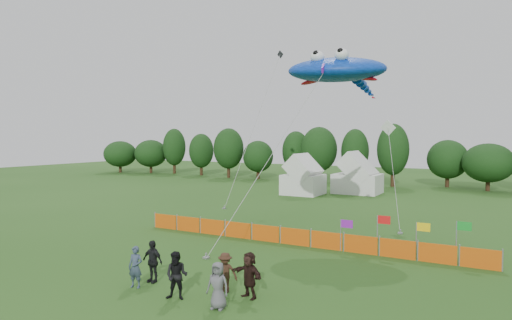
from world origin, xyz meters
The scene contains 15 objects.
ground centered at (0.00, 0.00, 0.00)m, with size 160.00×160.00×0.00m, color #234C16.
treeline centered at (1.61, 44.93, 4.18)m, with size 104.57×8.78×8.36m.
tent_left centered at (-7.90, 30.91, 1.84)m, with size 4.13×4.13×3.65m.
tent_right centered at (-2.90, 34.84, 1.83)m, with size 5.14×4.11×3.63m.
barrier_fence centered at (1.14, 8.70, 0.50)m, with size 21.90×0.06×1.00m.
flag_row centered at (7.22, 9.01, 1.38)m, with size 6.73×0.67×2.20m.
spectator_a centered at (-1.66, -1.65, 0.89)m, with size 0.65×0.43×1.79m, color #334155.
spectator_b centered at (0.81, -1.92, 0.96)m, with size 0.94×0.73×1.93m, color black.
spectator_c centered at (2.03, -0.25, 0.83)m, with size 1.08×0.62×1.67m, color #372116.
spectator_d centered at (-1.53, -0.73, 0.94)m, with size 1.10×0.46×1.88m, color black.
spectator_e centered at (2.80, -1.93, 0.89)m, with size 0.87×0.57×1.78m, color #58575D.
spectator_f centered at (3.24, -0.34, 0.93)m, with size 1.73×0.55×1.87m, color black.
stingray_kite centered at (2.04, 13.94, 10.93)m, with size 7.70×18.70×12.13m.
small_kite_white centered at (4.52, 18.48, 5.29)m, with size 2.78×5.05×7.80m.
small_kite_dark centered at (-9.12, 22.47, 8.24)m, with size 2.13×8.32×15.23m.
Camera 1 is at (12.33, -15.97, 6.52)m, focal length 32.00 mm.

